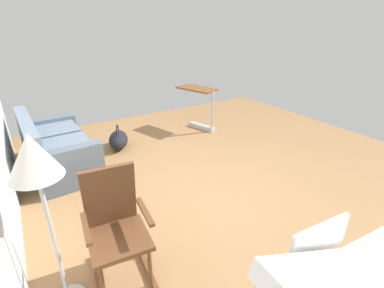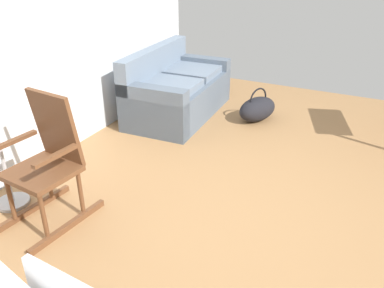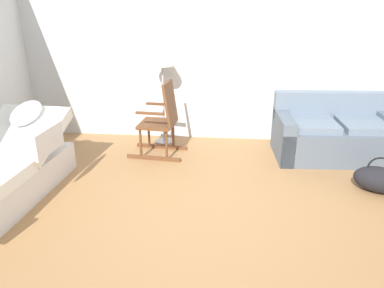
{
  "view_description": "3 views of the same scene",
  "coord_description": "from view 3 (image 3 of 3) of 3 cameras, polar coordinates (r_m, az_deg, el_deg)",
  "views": [
    {
      "loc": [
        -2.54,
        2.04,
        2.12
      ],
      "look_at": [
        0.13,
        0.39,
        0.71
      ],
      "focal_mm": 26.46,
      "sensor_mm": 36.0,
      "label": 1
    },
    {
      "loc": [
        -2.54,
        -0.61,
        2.03
      ],
      "look_at": [
        -0.07,
        0.62,
        0.63
      ],
      "focal_mm": 37.3,
      "sensor_mm": 36.0,
      "label": 2
    },
    {
      "loc": [
        0.26,
        -3.27,
        2.11
      ],
      "look_at": [
        -0.08,
        0.38,
        0.65
      ],
      "focal_mm": 35.07,
      "sensor_mm": 36.0,
      "label": 3
    }
  ],
  "objects": [
    {
      "name": "back_wall",
      "position": [
        5.71,
        2.79,
        13.98
      ],
      "size": [
        5.87,
        0.1,
        2.7
      ],
      "primitive_type": "cube",
      "color": "silver",
      "rests_on": "ground"
    },
    {
      "name": "duffel_bag",
      "position": [
        4.8,
        26.6,
        -4.85
      ],
      "size": [
        0.64,
        0.52,
        0.43
      ],
      "color": "black",
      "rests_on": "ground"
    },
    {
      "name": "floor_lamp",
      "position": [
        5.48,
        -4.56,
        12.33
      ],
      "size": [
        0.34,
        0.34,
        1.48
      ],
      "color": "#B2B5BA",
      "rests_on": "ground"
    },
    {
      "name": "couch",
      "position": [
        5.54,
        20.83,
        1.2
      ],
      "size": [
        1.64,
        0.93,
        0.85
      ],
      "color": "slate",
      "rests_on": "ground"
    },
    {
      "name": "rocking_chair",
      "position": [
        5.2,
        -4.59,
        3.58
      ],
      "size": [
        0.8,
        0.54,
        1.05
      ],
      "color": "brown",
      "rests_on": "ground"
    },
    {
      "name": "ground_plane",
      "position": [
        3.9,
        0.73,
        -11.11
      ],
      "size": [
        7.09,
        7.09,
        0.0
      ],
      "primitive_type": "plane",
      "color": "#9E7247"
    }
  ]
}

